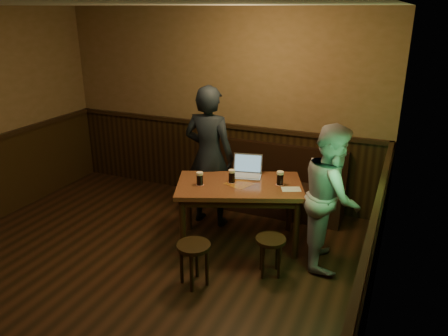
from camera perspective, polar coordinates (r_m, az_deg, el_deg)
The scene contains 12 objects.
room at distance 4.30m, azimuth -15.79°, elevation -2.07°, with size 5.04×6.04×2.84m.
bench at distance 6.34m, azimuth 5.52°, elevation -2.72°, with size 2.20×0.50×0.95m.
pub_table at distance 5.26m, azimuth 2.02°, elevation -3.13°, with size 1.69×1.34×0.80m.
stool_left at distance 4.63m, azimuth -3.97°, elevation -10.94°, with size 0.44×0.44×0.48m.
stool_right at distance 4.82m, azimuth 6.10°, elevation -10.04°, with size 0.42×0.42×0.44m.
pint_left at distance 5.16m, azimuth -3.18°, elevation -1.39°, with size 0.10×0.10×0.16m.
pint_mid at distance 5.23m, azimuth 1.03°, elevation -1.08°, with size 0.11×0.11×0.16m.
pint_right at distance 5.20m, azimuth 7.34°, elevation -1.32°, with size 0.11×0.11×0.17m.
laptop at distance 5.46m, azimuth 3.03°, elevation -0.31°, with size 0.42×0.36×0.26m.
menu at distance 5.12m, azimuth 8.76°, elevation -2.75°, with size 0.22×0.15×0.00m, color silver.
person_suit at distance 5.72m, azimuth -1.95°, elevation 1.50°, with size 0.69×0.45×1.88m, color black.
person_grey at distance 4.97m, azimuth 13.81°, elevation -3.58°, with size 0.80×0.62×1.64m, color gray.
Camera 1 is at (2.59, -2.83, 2.78)m, focal length 35.00 mm.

